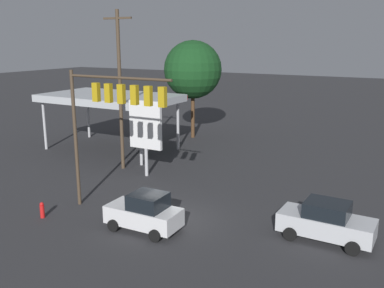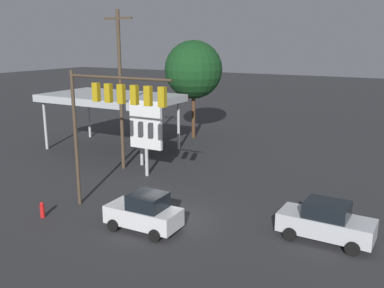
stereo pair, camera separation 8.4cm
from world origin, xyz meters
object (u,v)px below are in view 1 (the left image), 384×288
object	(u,v)px
utility_pole	(120,88)
street_tree	(193,70)
traffic_signal_assembly	(113,105)
price_sign	(146,127)
hatchback_crossing	(145,212)
sedan_far	(326,221)
fire_hydrant	(42,210)

from	to	relation	value
utility_pole	street_tree	distance (m)	11.76
street_tree	traffic_signal_assembly	bearing A→B (deg)	106.40
price_sign	hatchback_crossing	bearing A→B (deg)	124.22
price_sign	street_tree	xyz separation A→B (m)	(3.08, -12.39, 3.06)
sedan_far	fire_hydrant	world-z (taller)	sedan_far
street_tree	price_sign	bearing A→B (deg)	103.95
hatchback_crossing	sedan_far	world-z (taller)	hatchback_crossing
price_sign	street_tree	size ratio (longest dim) A/B	0.57
price_sign	fire_hydrant	xyz separation A→B (m)	(0.70, 8.83, -3.11)
sedan_far	fire_hydrant	bearing A→B (deg)	20.06
utility_pole	hatchback_crossing	bearing A→B (deg)	133.45
utility_pole	street_tree	world-z (taller)	utility_pole
price_sign	fire_hydrant	bearing A→B (deg)	85.47
utility_pole	fire_hydrant	size ratio (longest dim) A/B	12.99
street_tree	fire_hydrant	size ratio (longest dim) A/B	10.67
price_sign	hatchback_crossing	world-z (taller)	price_sign
utility_pole	hatchback_crossing	world-z (taller)	utility_pole
traffic_signal_assembly	hatchback_crossing	xyz separation A→B (m)	(-2.61, 1.09, -5.10)
sedan_far	street_tree	xyz separation A→B (m)	(16.34, -16.56, 5.66)
sedan_far	street_tree	bearing A→B (deg)	-43.77
traffic_signal_assembly	price_sign	distance (m)	7.23
fire_hydrant	price_sign	bearing A→B (deg)	-94.53
hatchback_crossing	street_tree	world-z (taller)	street_tree
price_sign	traffic_signal_assembly	bearing A→B (deg)	111.02
traffic_signal_assembly	utility_pole	bearing A→B (deg)	-54.22
utility_pole	fire_hydrant	distance (m)	11.16
traffic_signal_assembly	utility_pole	distance (m)	8.61
price_sign	sedan_far	xyz separation A→B (m)	(-13.26, 4.17, -2.60)
utility_pole	hatchback_crossing	size ratio (longest dim) A/B	2.99
fire_hydrant	utility_pole	bearing A→B (deg)	-78.65
hatchback_crossing	fire_hydrant	xyz separation A→B (m)	(5.75, 1.40, -0.51)
traffic_signal_assembly	fire_hydrant	distance (m)	6.89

